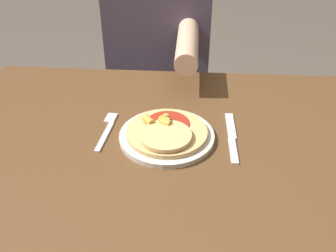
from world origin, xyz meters
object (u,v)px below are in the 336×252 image
object	(u,v)px
pizza	(167,132)
person_diner	(160,58)
dining_table	(167,174)
plate	(168,136)
fork	(107,129)
knife	(232,138)

from	to	relation	value
pizza	person_diner	xyz separation A→B (m)	(-0.08, 0.62, -0.08)
dining_table	plate	bearing A→B (deg)	-9.80
fork	knife	size ratio (longest dim) A/B	0.80
fork	person_diner	size ratio (longest dim) A/B	0.14
plate	pizza	world-z (taller)	pizza
dining_table	knife	distance (m)	0.21
plate	pizza	size ratio (longest dim) A/B	1.18
plate	person_diner	xyz separation A→B (m)	(-0.08, 0.61, -0.06)
dining_table	knife	xyz separation A→B (m)	(0.17, 0.01, 0.12)
pizza	fork	bearing A→B (deg)	168.18
pizza	person_diner	world-z (taller)	person_diner
plate	person_diner	size ratio (longest dim) A/B	0.20
pizza	knife	size ratio (longest dim) A/B	0.95
pizza	knife	distance (m)	0.17
knife	fork	bearing A→B (deg)	176.96
plate	knife	distance (m)	0.17
plate	knife	size ratio (longest dim) A/B	1.12
dining_table	knife	world-z (taller)	knife
dining_table	knife	bearing A→B (deg)	4.10
pizza	fork	world-z (taller)	pizza
pizza	knife	bearing A→B (deg)	5.74
dining_table	person_diner	size ratio (longest dim) A/B	0.98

